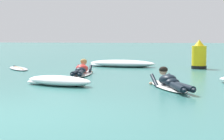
{
  "coord_description": "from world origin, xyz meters",
  "views": [
    {
      "loc": [
        2.69,
        -6.06,
        1.25
      ],
      "look_at": [
        0.62,
        5.85,
        0.25
      ],
      "focal_mm": 65.85,
      "sensor_mm": 36.0,
      "label": 1
    }
  ],
  "objects": [
    {
      "name": "surfer_far",
      "position": [
        -0.52,
        6.72,
        0.13
      ],
      "size": [
        0.84,
        2.62,
        0.54
      ],
      "color": "white",
      "rests_on": "ground"
    },
    {
      "name": "drifting_surfboard",
      "position": [
        -3.43,
        8.52,
        0.03
      ],
      "size": [
        1.58,
        1.99,
        0.16
      ],
      "color": "silver",
      "rests_on": "ground"
    },
    {
      "name": "whitewater_far_band",
      "position": [
        -0.39,
        3.87,
        0.12
      ],
      "size": [
        2.01,
        1.34,
        0.25
      ],
      "color": "white",
      "rests_on": "ground"
    },
    {
      "name": "surfer_near",
      "position": [
        2.38,
        3.72,
        0.14
      ],
      "size": [
        1.27,
        2.64,
        0.55
      ],
      "color": "white",
      "rests_on": "ground"
    },
    {
      "name": "ground_plane",
      "position": [
        0.0,
        10.0,
        0.0
      ],
      "size": [
        120.0,
        120.0,
        0.0
      ],
      "primitive_type": "plane",
      "color": "#387A75"
    },
    {
      "name": "channel_marker_buoy",
      "position": [
        3.29,
        9.91,
        0.45
      ],
      "size": [
        0.58,
        0.58,
        1.12
      ],
      "color": "yellow",
      "rests_on": "ground"
    },
    {
      "name": "whitewater_front",
      "position": [
        0.25,
        10.42,
        0.13
      ],
      "size": [
        2.88,
        1.57,
        0.28
      ],
      "color": "white",
      "rests_on": "ground"
    }
  ]
}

